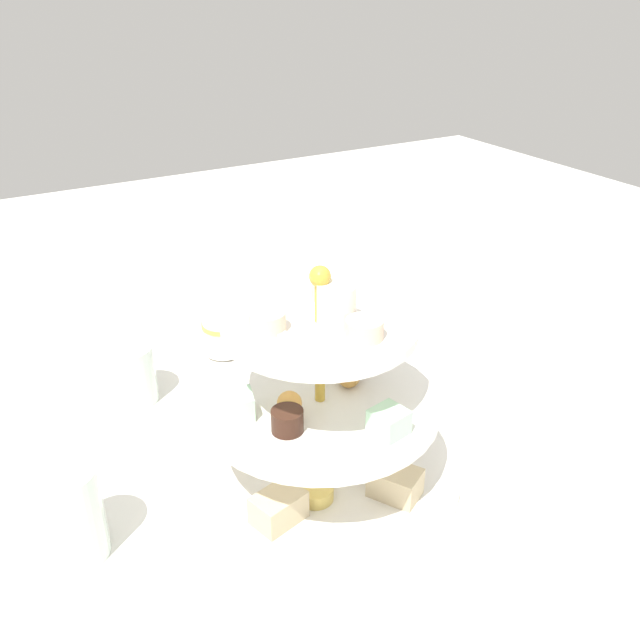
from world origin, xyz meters
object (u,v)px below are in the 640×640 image
at_px(water_glass_tall_right, 573,411).
at_px(teacup_with_saucer, 224,339).
at_px(tiered_serving_stand, 320,419).
at_px(butter_knife_right, 392,336).
at_px(water_glass_mid_back, 69,514).
at_px(water_glass_short_left, 129,374).

xyz_separation_m(water_glass_tall_right, teacup_with_saucer, (-0.39, -0.24, -0.03)).
height_order(tiered_serving_stand, butter_knife_right, tiered_serving_stand).
height_order(teacup_with_saucer, water_glass_mid_back, water_glass_mid_back).
height_order(water_glass_tall_right, teacup_with_saucer, water_glass_tall_right).
distance_m(water_glass_tall_right, water_glass_mid_back, 0.51).
height_order(water_glass_tall_right, water_glass_mid_back, water_glass_tall_right).
xyz_separation_m(teacup_with_saucer, butter_knife_right, (0.07, 0.23, -0.02)).
distance_m(tiered_serving_stand, water_glass_mid_back, 0.25).
bearing_deg(teacup_with_saucer, tiered_serving_stand, -2.83).
xyz_separation_m(teacup_with_saucer, water_glass_mid_back, (0.27, -0.26, 0.02)).
height_order(tiered_serving_stand, water_glass_short_left, tiered_serving_stand).
bearing_deg(water_glass_tall_right, water_glass_mid_back, -103.54).
height_order(water_glass_short_left, butter_knife_right, water_glass_short_left).
distance_m(water_glass_short_left, teacup_with_saucer, 0.15).
bearing_deg(water_glass_mid_back, water_glass_tall_right, 76.46).
bearing_deg(tiered_serving_stand, water_glass_tall_right, 68.44).
bearing_deg(tiered_serving_stand, water_glass_short_left, -151.86).
height_order(water_glass_tall_right, water_glass_short_left, water_glass_tall_right).
distance_m(water_glass_short_left, butter_knife_right, 0.37).
distance_m(water_glass_tall_right, butter_knife_right, 0.32).
bearing_deg(water_glass_short_left, teacup_with_saucer, 107.72).
bearing_deg(water_glass_short_left, tiered_serving_stand, 28.14).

